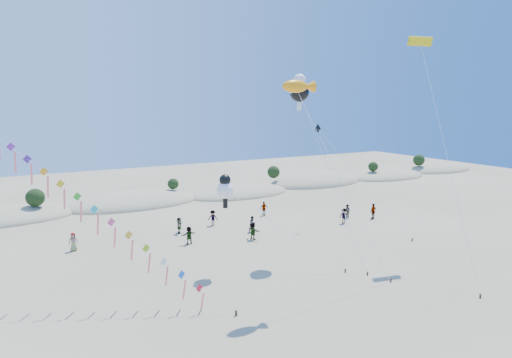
% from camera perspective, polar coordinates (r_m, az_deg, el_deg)
% --- Properties ---
extents(dune_ridge, '(145.30, 11.49, 5.57)m').
position_cam_1_polar(dune_ridge, '(62.37, -15.18, -2.99)').
color(dune_ridge, tan).
rests_on(dune_ridge, ground).
extents(fish_kite, '(8.26, 3.53, 15.33)m').
position_cam_1_polar(fish_kite, '(30.86, 5.73, 12.10)').
color(fish_kite, '#3F2D1E').
rests_on(fish_kite, ground).
extents(cartoon_kite_low, '(8.99, 6.24, 8.05)m').
position_cam_1_polar(cartoon_kite_low, '(34.88, -4.12, -1.22)').
color(cartoon_kite_low, '#3F2D1E').
rests_on(cartoon_kite_low, ground).
extents(cartoon_kite_high, '(2.26, 9.27, 16.37)m').
position_cam_1_polar(cartoon_kite_high, '(39.64, 5.82, 11.75)').
color(cartoon_kite_high, '#3F2D1E').
rests_on(cartoon_kite_high, ground).
extents(parafoil_kite, '(6.24, 11.56, 19.76)m').
position_cam_1_polar(parafoil_kite, '(43.44, 21.12, 16.38)').
color(parafoil_kite, '#3F2D1E').
rests_on(parafoil_kite, ground).
extents(dark_kite, '(4.87, 10.67, 11.50)m').
position_cam_1_polar(dark_kite, '(48.00, 11.10, 3.20)').
color(dark_kite, '#3F2D1E').
rests_on(dark_kite, ground).
extents(beachgoers, '(34.14, 8.99, 1.86)m').
position_cam_1_polar(beachgoers, '(47.12, -0.61, -5.80)').
color(beachgoers, slate).
rests_on(beachgoers, ground).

